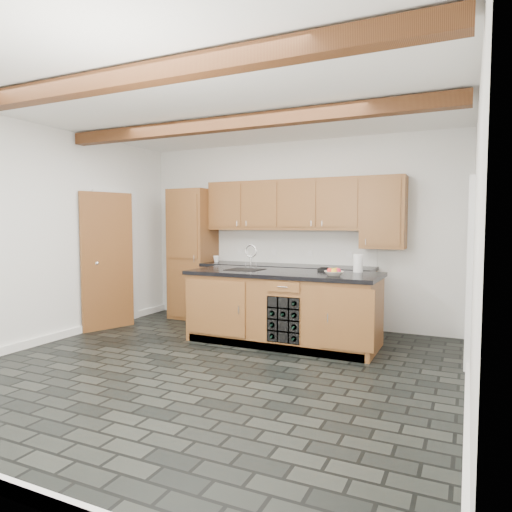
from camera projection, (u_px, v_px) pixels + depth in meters
The scene contains 10 objects.
ground at pixel (212, 368), 4.88m from camera, with size 5.00×5.00×0.00m, color black.
room_shell at pixel (228, 225), 5.29m from camera, with size 5.01×5.00×5.00m.
back_cabinetry at pixel (265, 261), 6.99m from camera, with size 3.65×0.62×2.20m.
island at pixel (283, 308), 5.88m from camera, with size 2.48×0.96×0.93m.
faucet at pixel (246, 267), 6.12m from camera, with size 0.45×0.40×0.34m.
kitchen_scale at pixel (324, 269), 5.91m from camera, with size 0.17×0.11×0.05m.
fruit_bowl at pixel (334, 273), 5.37m from camera, with size 0.23×0.23×0.06m, color beige.
fruit_cluster at pixel (334, 271), 5.37m from camera, with size 0.16×0.17×0.07m.
paper_towel at pixel (358, 263), 5.77m from camera, with size 0.12×0.12×0.23m, color white.
mug at pixel (216, 259), 7.31m from camera, with size 0.11×0.11×0.10m, color white.
Camera 1 is at (2.46, -4.13, 1.54)m, focal length 32.00 mm.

